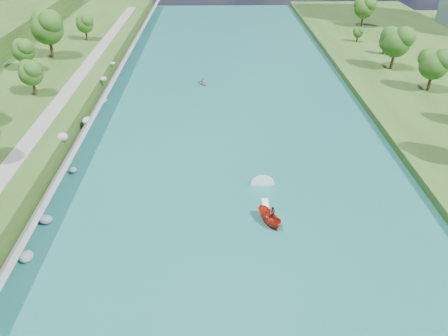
{
  "coord_description": "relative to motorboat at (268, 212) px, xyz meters",
  "views": [
    {
      "loc": [
        -2.58,
        -44.16,
        36.31
      ],
      "look_at": [
        -1.53,
        10.82,
        2.5
      ],
      "focal_mm": 35.0,
      "sensor_mm": 36.0,
      "label": 1
    }
  ],
  "objects": [
    {
      "name": "ground",
      "position": [
        -4.2,
        -2.07,
        -0.87
      ],
      "size": [
        260.0,
        260.0,
        0.0
      ],
      "primitive_type": "plane",
      "color": "#2D5119",
      "rests_on": "ground"
    },
    {
      "name": "river_water",
      "position": [
        -4.2,
        17.93,
        -0.82
      ],
      "size": [
        55.0,
        240.0,
        0.1
      ],
      "primitive_type": "cube",
      "color": "#1A6166",
      "rests_on": "ground"
    },
    {
      "name": "riprap_bank",
      "position": [
        -30.06,
        16.84,
        0.96
      ],
      "size": [
        4.46,
        236.0,
        4.49
      ],
      "color": "slate",
      "rests_on": "ground"
    },
    {
      "name": "riverside_path",
      "position": [
        -36.7,
        17.93,
        2.68
      ],
      "size": [
        3.0,
        200.0,
        0.1
      ],
      "primitive_type": "cube",
      "color": "gray",
      "rests_on": "berm_west"
    },
    {
      "name": "trees_east",
      "position": [
        36.38,
        32.03,
        5.87
      ],
      "size": [
        15.67,
        145.18,
        11.9
      ],
      "color": "#184A13",
      "rests_on": "berm_east"
    },
    {
      "name": "raft",
      "position": [
        -9.84,
        49.88,
        -0.4
      ],
      "size": [
        3.55,
        3.97,
        1.53
      ],
      "rotation": [
        0.0,
        0.0,
        0.46
      ],
      "color": "gray",
      "rests_on": "river_water"
    },
    {
      "name": "motorboat",
      "position": [
        0.0,
        0.0,
        0.0
      ],
      "size": [
        3.6,
        19.18,
        2.13
      ],
      "rotation": [
        0.0,
        0.0,
        3.62
      ],
      "color": "red",
      "rests_on": "river_water"
    }
  ]
}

